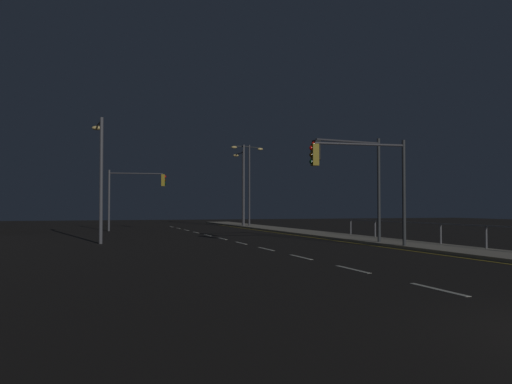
{
  "coord_description": "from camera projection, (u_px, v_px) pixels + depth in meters",
  "views": [
    {
      "loc": [
        -7.55,
        -4.9,
        1.87
      ],
      "look_at": [
        1.04,
        21.64,
        2.71
      ],
      "focal_mm": 36.13,
      "sensor_mm": 36.0,
      "label": 1
    }
  ],
  "objects": [
    {
      "name": "ground_plane",
      "position": [
        262.0,
        248.0,
        23.57
      ],
      "size": [
        112.0,
        112.0,
        0.0
      ],
      "primitive_type": "plane",
      "color": "black",
      "rests_on": "ground"
    },
    {
      "name": "street_lamp_across_street",
      "position": [
        247.0,
        178.0,
        48.94
      ],
      "size": [
        1.82,
        0.47,
        7.69
      ],
      "color": "#38383D",
      "rests_on": "sidewalk_right"
    },
    {
      "name": "lane_markings_center",
      "position": [
        241.0,
        243.0,
        26.9
      ],
      "size": [
        0.14,
        50.0,
        0.01
      ],
      "color": "silver",
      "rests_on": "ground"
    },
    {
      "name": "sidewalk_right",
      "position": [
        398.0,
        243.0,
        25.79
      ],
      "size": [
        2.73,
        77.0,
        0.14
      ],
      "primitive_type": "cube",
      "color": "#9E937F",
      "rests_on": "ground"
    },
    {
      "name": "traffic_light_far_right",
      "position": [
        361.0,
        169.0,
        22.94
      ],
      "size": [
        4.58,
        0.63,
        4.8
      ],
      "color": "#2D3033",
      "rests_on": "sidewalk_right"
    },
    {
      "name": "street_lamp_median",
      "position": [
        247.0,
        177.0,
        48.87
      ],
      "size": [
        2.26,
        1.06,
        7.66
      ],
      "color": "#4C4C51",
      "rests_on": "sidewalk_right"
    },
    {
      "name": "traffic_light_mid_right",
      "position": [
        136.0,
        188.0,
        41.08
      ],
      "size": [
        4.5,
        0.73,
        4.84
      ],
      "color": "#4C4C51",
      "rests_on": "ground"
    },
    {
      "name": "street_lamp_mid_block",
      "position": [
        100.0,
        166.0,
        26.89
      ],
      "size": [
        0.57,
        2.38,
        6.52
      ],
      "color": "#4C4C51",
      "rests_on": "ground"
    },
    {
      "name": "lane_edge_line",
      "position": [
        325.0,
        239.0,
        30.04
      ],
      "size": [
        0.14,
        53.0,
        0.01
      ],
      "color": "gold",
      "rests_on": "ground"
    },
    {
      "name": "traffic_light_far_left",
      "position": [
        350.0,
        168.0,
        25.22
      ],
      "size": [
        4.0,
        0.75,
        5.22
      ],
      "color": "#2D3033",
      "rests_on": "sidewalk_right"
    },
    {
      "name": "street_lamp_corner",
      "position": [
        241.0,
        180.0,
        50.45
      ],
      "size": [
        0.56,
        2.31,
        7.24
      ],
      "color": "#38383D",
      "rests_on": "sidewalk_right"
    }
  ]
}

